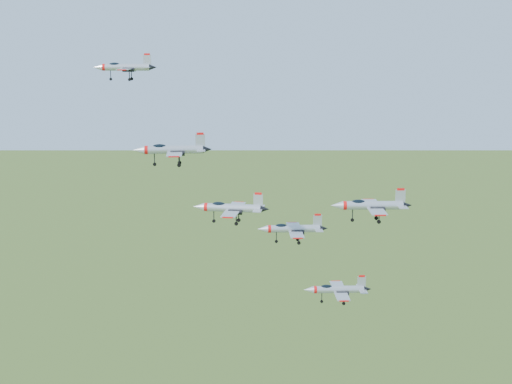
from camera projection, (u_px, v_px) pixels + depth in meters
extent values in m
cylinder|color=#A7ADB4|center=(126.00, 67.00, 124.03)|extent=(8.31, 2.58, 1.19)
cone|color=#A7ADB4|center=(98.00, 67.00, 124.09)|extent=(1.82, 1.45, 1.19)
cone|color=black|center=(153.00, 67.00, 123.97)|extent=(1.43, 1.21, 1.01)
ellipsoid|color=black|center=(114.00, 65.00, 123.96)|extent=(2.13, 1.19, 0.75)
cube|color=#A7ADB4|center=(124.00, 69.00, 121.58)|extent=(2.76, 4.32, 0.13)
cube|color=#A7ADB4|center=(130.00, 68.00, 126.57)|extent=(2.76, 4.32, 0.13)
cube|color=#A7ADB4|center=(147.00, 60.00, 123.72)|extent=(1.37, 0.34, 1.92)
cube|color=red|center=(147.00, 54.00, 123.50)|extent=(1.01, 0.30, 0.32)
cylinder|color=#A7ADB4|center=(174.00, 150.00, 122.21)|extent=(10.10, 2.31, 1.45)
cone|color=#A7ADB4|center=(138.00, 150.00, 121.78)|extent=(2.12, 1.61, 1.45)
cone|color=black|center=(207.00, 149.00, 122.62)|extent=(1.66, 1.36, 1.23)
ellipsoid|color=black|center=(159.00, 147.00, 121.91)|extent=(2.53, 1.25, 0.92)
cube|color=#A7ADB4|center=(174.00, 154.00, 119.25)|extent=(2.97, 5.10, 0.16)
cube|color=#A7ADB4|center=(176.00, 148.00, 125.32)|extent=(2.97, 5.10, 0.16)
cube|color=#A7ADB4|center=(200.00, 141.00, 122.21)|extent=(1.67, 0.28, 2.34)
cube|color=red|center=(200.00, 134.00, 121.95)|extent=(1.23, 0.26, 0.39)
cylinder|color=#A7ADB4|center=(232.00, 208.00, 108.29)|extent=(8.68, 3.84, 1.26)
cone|color=#A7ADB4|center=(199.00, 207.00, 109.05)|extent=(2.04, 1.73, 1.26)
cone|color=black|center=(265.00, 209.00, 107.56)|extent=(1.62, 1.43, 1.07)
ellipsoid|color=black|center=(219.00, 204.00, 108.50)|extent=(2.30, 1.51, 0.80)
cube|color=#A7ADB4|center=(230.00, 214.00, 105.70)|extent=(3.41, 4.73, 0.14)
cube|color=#A7ADB4|center=(237.00, 205.00, 110.93)|extent=(3.41, 4.73, 0.14)
cube|color=#A7ADB4|center=(258.00, 200.00, 107.44)|extent=(1.42, 0.55, 2.03)
cube|color=red|center=(258.00, 194.00, 107.21)|extent=(1.06, 0.45, 0.34)
cylinder|color=#A7ADB4|center=(294.00, 229.00, 132.21)|extent=(9.80, 2.54, 1.40)
cone|color=#A7ADB4|center=(263.00, 229.00, 131.98)|extent=(2.09, 1.62, 1.40)
cone|color=black|center=(324.00, 228.00, 132.43)|extent=(1.64, 1.36, 1.19)
ellipsoid|color=black|center=(281.00, 226.00, 132.00)|extent=(2.47, 1.28, 0.89)
cube|color=#A7ADB4|center=(296.00, 235.00, 129.33)|extent=(3.02, 5.00, 0.15)
cube|color=#A7ADB4|center=(293.00, 226.00, 135.22)|extent=(3.02, 5.00, 0.15)
cube|color=#A7ADB4|center=(318.00, 221.00, 132.07)|extent=(1.62, 0.32, 2.26)
cube|color=red|center=(318.00, 215.00, 131.82)|extent=(1.19, 0.29, 0.38)
cylinder|color=#A7ADB4|center=(373.00, 205.00, 111.98)|extent=(9.57, 2.72, 1.37)
cone|color=#A7ADB4|center=(337.00, 205.00, 111.90)|extent=(2.07, 1.63, 1.37)
cone|color=black|center=(407.00, 205.00, 112.06)|extent=(1.63, 1.36, 1.16)
ellipsoid|color=black|center=(358.00, 202.00, 111.84)|extent=(2.43, 1.31, 0.87)
cube|color=#A7ADB4|center=(377.00, 211.00, 109.16)|extent=(3.06, 4.93, 0.15)
cube|color=#A7ADB4|center=(371.00, 203.00, 114.92)|extent=(3.06, 4.93, 0.15)
cube|color=#A7ADB4|center=(400.00, 196.00, 111.74)|extent=(1.58, 0.35, 2.21)
cube|color=red|center=(401.00, 189.00, 111.49)|extent=(1.17, 0.31, 0.37)
cylinder|color=#A7ADB4|center=(339.00, 289.00, 129.13)|extent=(9.22, 2.44, 1.32)
cone|color=#A7ADB4|center=(309.00, 290.00, 128.94)|extent=(1.98, 1.53, 1.32)
cone|color=black|center=(367.00, 289.00, 129.32)|extent=(1.55, 1.29, 1.12)
ellipsoid|color=black|center=(326.00, 287.00, 128.95)|extent=(2.33, 1.22, 0.84)
cube|color=#A7ADB4|center=(342.00, 296.00, 126.42)|extent=(2.87, 4.72, 0.14)
cube|color=#A7ADB4|center=(337.00, 285.00, 131.97)|extent=(2.87, 4.72, 0.14)
cube|color=#A7ADB4|center=(362.00, 282.00, 128.98)|extent=(1.53, 0.31, 2.13)
cube|color=red|center=(362.00, 276.00, 128.74)|extent=(1.13, 0.28, 0.36)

